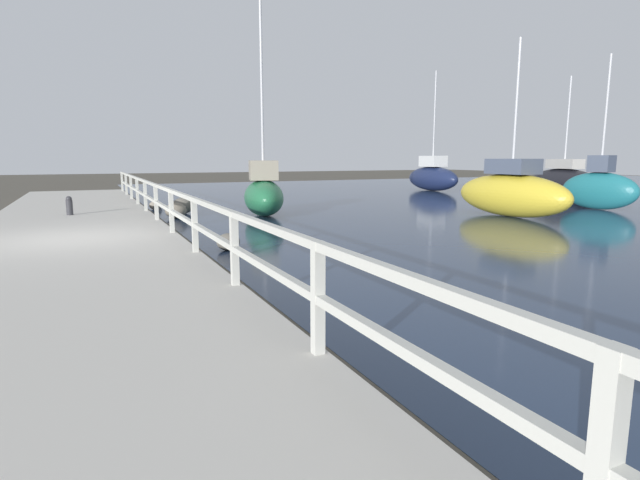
{
  "coord_description": "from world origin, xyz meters",
  "views": [
    {
      "loc": [
        0.35,
        -11.95,
        2.05
      ],
      "look_at": [
        5.06,
        -1.95,
        0.23
      ],
      "focal_mm": 28.0,
      "sensor_mm": 36.0,
      "label": 1
    }
  ],
  "objects_px": {
    "sailboat_black": "(563,182)",
    "sailboat_yellow": "(511,193)",
    "mooring_bollard": "(69,205)",
    "sailboat_green": "(264,194)",
    "sailboat_navy": "(432,177)",
    "sailboat_teal": "(599,188)"
  },
  "relations": [
    {
      "from": "mooring_bollard",
      "to": "sailboat_green",
      "type": "bearing_deg",
      "value": -0.5
    },
    {
      "from": "sailboat_navy",
      "to": "sailboat_yellow",
      "type": "bearing_deg",
      "value": -113.26
    },
    {
      "from": "mooring_bollard",
      "to": "sailboat_black",
      "type": "xyz_separation_m",
      "value": [
        22.67,
        0.82,
        0.24
      ]
    },
    {
      "from": "sailboat_navy",
      "to": "sailboat_teal",
      "type": "distance_m",
      "value": 12.36
    },
    {
      "from": "sailboat_black",
      "to": "sailboat_yellow",
      "type": "distance_m",
      "value": 9.9
    },
    {
      "from": "mooring_bollard",
      "to": "sailboat_green",
      "type": "distance_m",
      "value": 6.25
    },
    {
      "from": "sailboat_black",
      "to": "sailboat_navy",
      "type": "bearing_deg",
      "value": 121.69
    },
    {
      "from": "sailboat_green",
      "to": "sailboat_yellow",
      "type": "height_order",
      "value": "sailboat_green"
    },
    {
      "from": "mooring_bollard",
      "to": "sailboat_black",
      "type": "height_order",
      "value": "sailboat_black"
    },
    {
      "from": "sailboat_black",
      "to": "sailboat_teal",
      "type": "bearing_deg",
      "value": -112.42
    },
    {
      "from": "sailboat_black",
      "to": "sailboat_yellow",
      "type": "height_order",
      "value": "sailboat_black"
    },
    {
      "from": "mooring_bollard",
      "to": "sailboat_navy",
      "type": "xyz_separation_m",
      "value": [
        20.41,
        8.58,
        0.27
      ]
    },
    {
      "from": "mooring_bollard",
      "to": "sailboat_yellow",
      "type": "xyz_separation_m",
      "value": [
        14.05,
        -4.05,
        0.23
      ]
    },
    {
      "from": "sailboat_green",
      "to": "sailboat_black",
      "type": "bearing_deg",
      "value": 17.57
    },
    {
      "from": "sailboat_black",
      "to": "sailboat_teal",
      "type": "relative_size",
      "value": 1.01
    },
    {
      "from": "sailboat_teal",
      "to": "sailboat_yellow",
      "type": "relative_size",
      "value": 0.99
    },
    {
      "from": "sailboat_teal",
      "to": "mooring_bollard",
      "type": "bearing_deg",
      "value": 160.58
    },
    {
      "from": "mooring_bollard",
      "to": "sailboat_green",
      "type": "relative_size",
      "value": 0.08
    },
    {
      "from": "sailboat_teal",
      "to": "sailboat_yellow",
      "type": "bearing_deg",
      "value": 175.28
    },
    {
      "from": "sailboat_black",
      "to": "sailboat_yellow",
      "type": "relative_size",
      "value": 1.0
    },
    {
      "from": "sailboat_yellow",
      "to": "mooring_bollard",
      "type": "bearing_deg",
      "value": 163.8
    },
    {
      "from": "sailboat_teal",
      "to": "sailboat_yellow",
      "type": "xyz_separation_m",
      "value": [
        -5.1,
        -0.33,
        -0.02
      ]
    }
  ]
}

